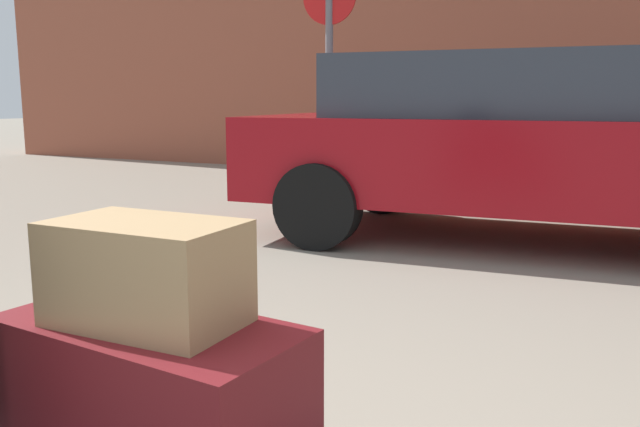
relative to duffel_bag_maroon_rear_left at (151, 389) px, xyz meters
name	(u,v)px	position (x,y,z in m)	size (l,w,h in m)	color
duffel_bag_maroon_rear_left	(151,389)	(0.00, 0.00, 0.00)	(0.67, 0.33, 0.30)	maroon
duffel_bag_tan_topmost_pile	(146,273)	(0.00, 0.00, 0.26)	(0.39, 0.24, 0.22)	#9E7F56
parked_car	(523,143)	(0.09, 4.25, 0.27)	(4.41, 2.15, 1.42)	maroon
no_parking_sign	(329,65)	(-1.69, 4.53, 0.91)	(0.50, 0.07, 2.24)	slate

